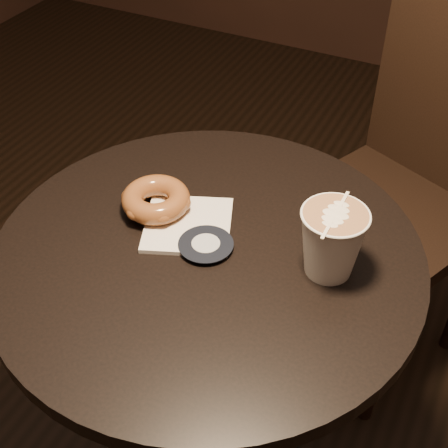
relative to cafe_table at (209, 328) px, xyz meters
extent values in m
cylinder|color=black|center=(0.00, 0.00, 0.18)|extent=(0.70, 0.70, 0.03)
cylinder|color=black|center=(0.00, 0.00, -0.18)|extent=(0.07, 0.07, 0.70)
cube|color=black|center=(0.19, 0.56, -0.08)|extent=(0.55, 0.55, 0.04)
cylinder|color=black|center=(-0.05, 0.47, -0.32)|extent=(0.04, 0.04, 0.47)
cylinder|color=black|center=(0.28, 0.32, -0.32)|extent=(0.04, 0.04, 0.47)
cylinder|color=black|center=(0.10, 0.79, -0.32)|extent=(0.04, 0.04, 0.47)
cube|color=white|center=(-0.05, 0.03, 0.20)|extent=(0.19, 0.19, 0.01)
torus|color=brown|center=(-0.12, 0.04, 0.23)|extent=(0.12, 0.12, 0.04)
camera|label=1|loc=(0.35, -0.64, 0.89)|focal=50.00mm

